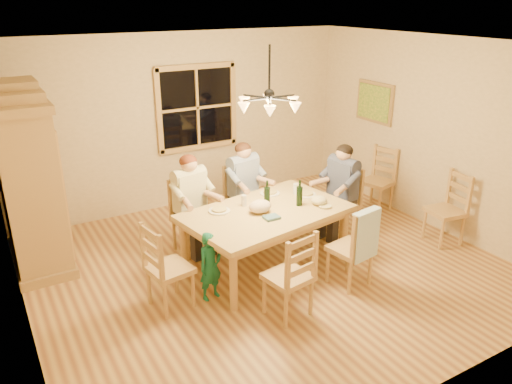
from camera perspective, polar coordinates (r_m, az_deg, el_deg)
floor at (r=6.35m, az=1.33°, el=-8.54°), size 5.50×5.50×0.00m
ceiling at (r=5.52m, az=1.57°, el=16.53°), size 5.50×5.00×0.02m
wall_back at (r=7.95m, az=-8.12°, el=8.00°), size 5.50×0.02×2.70m
wall_left at (r=5.02m, az=-26.41°, el=-2.21°), size 0.02×5.00×2.70m
wall_right at (r=7.55m, az=19.64°, el=6.24°), size 0.02×5.00×2.70m
window at (r=7.95m, az=-6.76°, el=9.55°), size 1.30×0.06×1.30m
painting at (r=8.27m, az=13.39°, el=9.94°), size 0.06×0.78×0.64m
chandelier at (r=5.60m, az=1.51°, el=10.18°), size 0.77×0.68×0.71m
armoire at (r=6.64m, az=-24.49°, el=0.87°), size 0.66×1.40×2.30m
dining_table at (r=6.08m, az=1.18°, el=-2.94°), size 2.13×1.50×0.76m
chair_far_left at (r=6.65m, az=-7.30°, el=-4.30°), size 0.50×0.48×0.99m
chair_far_right at (r=7.10m, az=-1.36°, el=-2.39°), size 0.50×0.48×0.99m
chair_near_left at (r=5.35m, az=3.64°, el=-11.03°), size 0.50×0.48×0.99m
chair_near_right at (r=5.98m, az=10.62°, el=-7.65°), size 0.50×0.48×0.99m
chair_end_left at (r=5.56m, az=-9.76°, el=-9.99°), size 0.48×0.50×0.99m
chair_end_right at (r=7.11m, az=9.54°, el=-2.66°), size 0.48×0.50×0.99m
adult_woman at (r=6.43m, az=-7.52°, el=0.02°), size 0.44×0.48×0.87m
adult_plaid_man at (r=6.90m, az=-1.40°, el=1.70°), size 0.44×0.48×0.87m
adult_slate_man at (r=6.91m, az=9.82°, el=1.41°), size 0.48×0.44×0.87m
towel at (r=5.69m, az=12.34°, el=-4.83°), size 0.39×0.16×0.58m
wine_bottle_a at (r=6.10m, az=1.27°, el=-0.15°), size 0.08×0.08×0.33m
wine_bottle_b at (r=6.14m, az=4.99°, el=-0.10°), size 0.08×0.08×0.33m
plate_woman at (r=6.01m, az=-4.21°, el=-2.16°), size 0.26×0.26×0.02m
plate_plaid at (r=6.53m, az=1.61°, el=-0.14°), size 0.26×0.26×0.02m
plate_slate at (r=6.51m, az=5.75°, el=-0.30°), size 0.26×0.26×0.02m
wine_glass_a at (r=6.14m, az=-1.39°, el=-0.97°), size 0.06×0.06×0.14m
wine_glass_b at (r=6.53m, az=4.56°, el=0.35°), size 0.06×0.06×0.14m
cap at (r=6.23m, az=7.20°, el=-0.94°), size 0.20×0.20×0.11m
napkin at (r=5.81m, az=1.79°, el=-2.92°), size 0.20×0.17×0.03m
cloth_bundle at (r=5.95m, az=0.45°, el=-1.65°), size 0.28×0.22×0.15m
child at (r=5.58m, az=-5.23°, el=-8.44°), size 0.32×0.24×0.80m
chair_spare_front at (r=7.30m, az=20.66°, el=-3.17°), size 0.48×0.50×0.99m
chair_spare_back at (r=8.11m, az=13.55°, el=0.13°), size 0.52×0.53×0.99m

